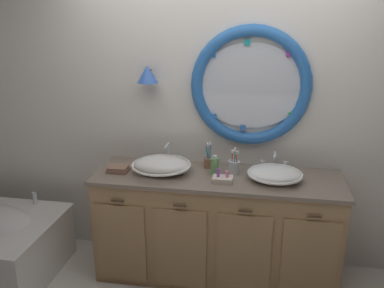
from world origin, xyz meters
name	(u,v)px	position (x,y,z in m)	size (l,w,h in m)	color
back_wall_assembly	(222,113)	(0.02, 0.59, 1.32)	(6.40, 0.26, 2.60)	silver
vanity_counter	(216,226)	(0.02, 0.25, 0.45)	(1.95, 0.63, 0.89)	tan
sink_basin_left	(161,165)	(-0.42, 0.23, 0.96)	(0.48, 0.48, 0.13)	white
sink_basin_right	(275,174)	(0.47, 0.23, 0.95)	(0.42, 0.42, 0.11)	white
faucet_set_left	(168,155)	(-0.42, 0.46, 0.97)	(0.22, 0.15, 0.18)	silver
faucet_set_right	(274,162)	(0.47, 0.47, 0.95)	(0.24, 0.12, 0.15)	silver
toothbrush_holder_left	(208,161)	(-0.07, 0.41, 0.95)	(0.08, 0.08, 0.22)	#996647
toothbrush_holder_right	(234,166)	(0.15, 0.32, 0.96)	(0.09, 0.09, 0.21)	silver
soap_dispenser	(214,166)	(0.00, 0.28, 0.97)	(0.07, 0.07, 0.17)	#6BAD66
folded_hand_towel	(118,169)	(-0.77, 0.20, 0.92)	(0.16, 0.14, 0.04)	#936B56
toiletry_basket	(223,179)	(0.08, 0.13, 0.92)	(0.15, 0.11, 0.11)	beige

